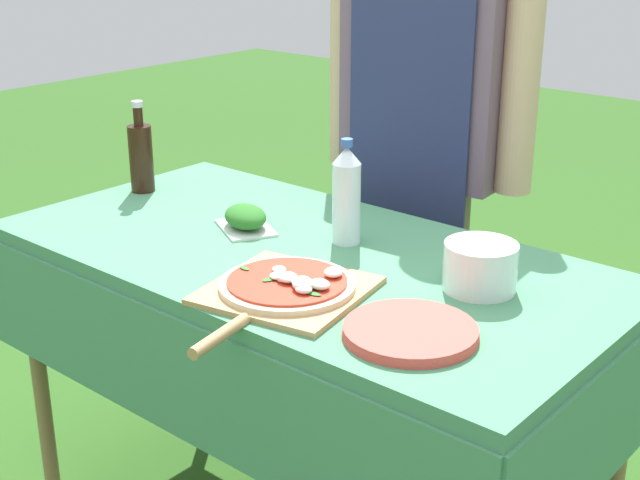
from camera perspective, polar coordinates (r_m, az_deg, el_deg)
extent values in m
cube|color=#478960|center=(2.02, -1.12, -1.20)|extent=(1.44, 0.73, 0.04)
cube|color=#478960|center=(1.86, -8.73, -8.97)|extent=(1.44, 0.01, 0.28)
cube|color=#478960|center=(2.35, 4.88, -2.21)|extent=(1.44, 0.01, 0.28)
cube|color=#478960|center=(2.59, -13.26, -0.52)|extent=(0.01, 0.73, 0.28)
cube|color=#478960|center=(1.75, 17.45, -11.75)|extent=(0.01, 0.73, 0.28)
cylinder|color=olive|center=(2.49, -17.52, -8.20)|extent=(0.04, 0.04, 0.78)
cylinder|color=olive|center=(2.81, -7.09, -3.89)|extent=(0.04, 0.04, 0.78)
cylinder|color=olive|center=(2.15, 18.51, -13.32)|extent=(0.04, 0.04, 0.78)
cylinder|color=#70604C|center=(2.64, 7.87, -4.97)|extent=(0.12, 0.12, 0.83)
cylinder|color=#70604C|center=(2.71, 4.79, -4.12)|extent=(0.12, 0.12, 0.83)
cube|color=#6B5166|center=(2.46, 6.98, 11.03)|extent=(0.47, 0.23, 0.63)
cube|color=navy|center=(2.42, 5.55, 5.24)|extent=(0.36, 0.04, 0.91)
cylinder|color=tan|center=(2.35, 12.69, 9.55)|extent=(0.10, 0.10, 0.56)
cylinder|color=tan|center=(2.60, 1.73, 11.06)|extent=(0.10, 0.10, 0.56)
cube|color=tan|center=(1.80, -2.11, -3.24)|extent=(0.35, 0.35, 0.01)
cylinder|color=tan|center=(1.63, -6.42, -6.11)|extent=(0.05, 0.17, 0.02)
cylinder|color=beige|center=(1.79, -2.12, -2.89)|extent=(0.28, 0.28, 0.01)
cylinder|color=red|center=(1.79, -2.12, -2.64)|extent=(0.24, 0.24, 0.00)
ellipsoid|color=white|center=(1.78, -2.31, -2.54)|extent=(0.04, 0.04, 0.01)
ellipsoid|color=white|center=(1.73, -1.05, -3.18)|extent=(0.04, 0.04, 0.02)
ellipsoid|color=white|center=(1.76, -1.21, -2.66)|extent=(0.04, 0.05, 0.02)
ellipsoid|color=white|center=(1.83, -2.63, -1.89)|extent=(0.04, 0.04, 0.01)
ellipsoid|color=white|center=(1.75, -0.02, -2.84)|extent=(0.05, 0.05, 0.02)
ellipsoid|color=white|center=(1.74, -1.02, -2.86)|extent=(0.06, 0.06, 0.02)
ellipsoid|color=white|center=(1.80, 0.86, -2.07)|extent=(0.06, 0.06, 0.02)
ellipsoid|color=white|center=(1.80, -2.78, -2.30)|extent=(0.05, 0.05, 0.01)
ellipsoid|color=white|center=(1.78, -2.09, -2.40)|extent=(0.06, 0.05, 0.02)
ellipsoid|color=#286B23|center=(1.72, -0.44, -3.45)|extent=(0.04, 0.02, 0.00)
ellipsoid|color=#286B23|center=(1.79, -3.19, -2.50)|extent=(0.02, 0.04, 0.00)
ellipsoid|color=#286B23|center=(1.85, -4.86, -1.81)|extent=(0.03, 0.02, 0.00)
cylinder|color=black|center=(2.46, -11.37, 5.12)|extent=(0.06, 0.06, 0.18)
cylinder|color=black|center=(2.44, -11.57, 7.75)|extent=(0.03, 0.03, 0.05)
cylinder|color=silver|center=(2.43, -11.62, 8.52)|extent=(0.03, 0.03, 0.02)
cylinder|color=silver|center=(2.04, 1.70, 2.35)|extent=(0.07, 0.07, 0.19)
cone|color=silver|center=(2.00, 1.73, 5.45)|extent=(0.07, 0.07, 0.04)
cylinder|color=#335BB2|center=(2.00, 1.74, 6.24)|extent=(0.03, 0.03, 0.02)
cube|color=silver|center=(2.16, -4.77, 0.79)|extent=(0.19, 0.18, 0.01)
ellipsoid|color=#286B23|center=(2.15, -4.80, 1.51)|extent=(0.17, 0.15, 0.05)
cylinder|color=silver|center=(1.83, 10.21, -1.69)|extent=(0.15, 0.15, 0.10)
cylinder|color=#DB4C42|center=(1.63, 5.79, -6.09)|extent=(0.25, 0.25, 0.00)
cylinder|color=#DB4C42|center=(1.63, 5.79, -5.93)|extent=(0.25, 0.25, 0.00)
cylinder|color=#DB4C42|center=(1.63, 5.80, -5.77)|extent=(0.25, 0.25, 0.00)
cylinder|color=#DB4C42|center=(1.63, 5.81, -5.62)|extent=(0.25, 0.25, 0.00)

